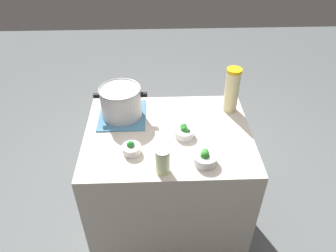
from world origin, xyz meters
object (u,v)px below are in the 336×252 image
at_px(broccoli_bowl_back, 131,148).
at_px(mason_jar, 163,161).
at_px(cooking_pot, 121,101).
at_px(lemonade_pitcher, 232,90).
at_px(broccoli_bowl_center, 205,158).
at_px(broccoli_bowl_front, 184,132).

bearing_deg(broccoli_bowl_back, mason_jar, -41.45).
relative_size(cooking_pot, lemonade_pitcher, 1.10).
height_order(broccoli_bowl_center, broccoli_bowl_back, broccoli_bowl_center).
distance_m(broccoli_bowl_front, broccoli_bowl_center, 0.25).
bearing_deg(lemonade_pitcher, broccoli_bowl_back, -147.79).
bearing_deg(mason_jar, broccoli_bowl_center, 13.46).
distance_m(mason_jar, broccoli_bowl_center, 0.24).
bearing_deg(mason_jar, broccoli_bowl_front, 64.65).
bearing_deg(mason_jar, cooking_pot, 116.25).
height_order(mason_jar, broccoli_bowl_center, mason_jar).
xyz_separation_m(broccoli_bowl_center, broccoli_bowl_back, (-0.40, 0.10, -0.00)).
relative_size(mason_jar, broccoli_bowl_front, 1.25).
bearing_deg(mason_jar, lemonade_pitcher, 50.19).
distance_m(broccoli_bowl_center, broccoli_bowl_back, 0.41).
distance_m(mason_jar, broccoli_bowl_front, 0.32).
height_order(cooking_pot, broccoli_bowl_center, cooking_pot).
bearing_deg(lemonade_pitcher, mason_jar, -129.81).
height_order(lemonade_pitcher, broccoli_bowl_back, lemonade_pitcher).
bearing_deg(cooking_pot, broccoli_bowl_front, -29.55).
distance_m(cooking_pot, broccoli_bowl_front, 0.45).
distance_m(cooking_pot, lemonade_pitcher, 0.70).
bearing_deg(broccoli_bowl_center, broccoli_bowl_back, 166.47).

